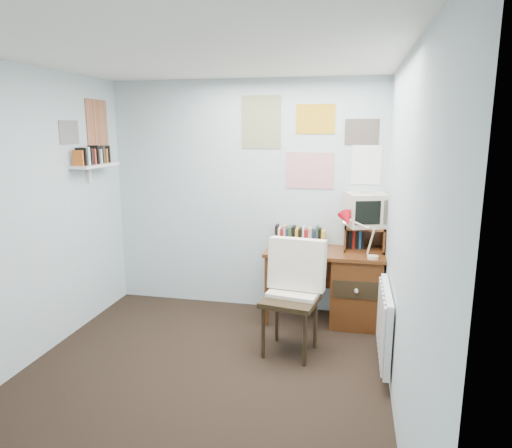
{
  "coord_description": "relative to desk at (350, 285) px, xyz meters",
  "views": [
    {
      "loc": [
        1.15,
        -3.08,
        1.99
      ],
      "look_at": [
        0.3,
        0.93,
        1.13
      ],
      "focal_mm": 32.0,
      "sensor_mm": 36.0,
      "label": 1
    }
  ],
  "objects": [
    {
      "name": "right_wall",
      "position": [
        0.33,
        -1.48,
        0.84
      ],
      "size": [
        0.02,
        3.5,
        2.5
      ],
      "primitive_type": "cube",
      "color": "silver",
      "rests_on": "ground"
    },
    {
      "name": "desk",
      "position": [
        0.0,
        0.0,
        0.0
      ],
      "size": [
        1.2,
        0.55,
        0.76
      ],
      "color": "brown",
      "rests_on": "ground"
    },
    {
      "name": "desk_chair",
      "position": [
        -0.52,
        -0.78,
        0.09
      ],
      "size": [
        0.58,
        0.57,
        0.99
      ],
      "primitive_type": "cube",
      "rotation": [
        0.0,
        0.0,
        -0.18
      ],
      "color": "black",
      "rests_on": "ground"
    },
    {
      "name": "posters_left",
      "position": [
        -2.67,
        -0.38,
        1.59
      ],
      "size": [
        0.01,
        0.7,
        0.6
      ],
      "primitive_type": "cube",
      "color": "white",
      "rests_on": "left_wall"
    },
    {
      "name": "tv_riser",
      "position": [
        0.12,
        0.11,
        0.48
      ],
      "size": [
        0.4,
        0.3,
        0.25
      ],
      "primitive_type": "cube",
      "color": "brown",
      "rests_on": "desk"
    },
    {
      "name": "back_wall",
      "position": [
        -1.17,
        0.27,
        0.84
      ],
      "size": [
        3.0,
        0.02,
        2.5
      ],
      "primitive_type": "cube",
      "color": "silver",
      "rests_on": "ground"
    },
    {
      "name": "posters_back",
      "position": [
        -0.47,
        0.26,
        1.44
      ],
      "size": [
        1.2,
        0.01,
        0.9
      ],
      "primitive_type": "cube",
      "color": "white",
      "rests_on": "back_wall"
    },
    {
      "name": "left_wall",
      "position": [
        -2.67,
        -1.48,
        0.84
      ],
      "size": [
        0.02,
        3.5,
        2.5
      ],
      "primitive_type": "cube",
      "color": "silver",
      "rests_on": "ground"
    },
    {
      "name": "ceiling",
      "position": [
        -1.17,
        -1.48,
        2.09
      ],
      "size": [
        3.0,
        3.5,
        0.02
      ],
      "primitive_type": "cube",
      "color": "white",
      "rests_on": "back_wall"
    },
    {
      "name": "book_row",
      "position": [
        -0.51,
        0.18,
        0.46
      ],
      "size": [
        0.6,
        0.14,
        0.22
      ],
      "primitive_type": "cube",
      "color": "brown",
      "rests_on": "desk"
    },
    {
      "name": "wall_shelf",
      "position": [
        -2.57,
        -0.38,
        1.21
      ],
      "size": [
        0.2,
        0.62,
        0.24
      ],
      "primitive_type": "cube",
      "color": "white",
      "rests_on": "left_wall"
    },
    {
      "name": "radiator",
      "position": [
        0.29,
        -0.93,
        0.01
      ],
      "size": [
        0.09,
        0.8,
        0.6
      ],
      "primitive_type": "cube",
      "color": "white",
      "rests_on": "right_wall"
    },
    {
      "name": "desk_lamp",
      "position": [
        0.2,
        -0.2,
        0.55
      ],
      "size": [
        0.29,
        0.25,
        0.39
      ],
      "primitive_type": "cube",
      "rotation": [
        0.0,
        0.0,
        -0.07
      ],
      "color": "red",
      "rests_on": "desk"
    },
    {
      "name": "crt_tv",
      "position": [
        0.13,
        0.13,
        0.79
      ],
      "size": [
        0.48,
        0.46,
        0.37
      ],
      "primitive_type": "cube",
      "rotation": [
        0.0,
        0.0,
        0.31
      ],
      "color": "beige",
      "rests_on": "tv_riser"
    },
    {
      "name": "ground",
      "position": [
        -1.17,
        -1.48,
        -0.41
      ],
      "size": [
        3.5,
        3.5,
        0.0
      ],
      "primitive_type": "plane",
      "color": "black",
      "rests_on": "ground"
    }
  ]
}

